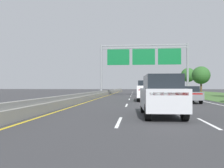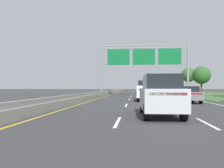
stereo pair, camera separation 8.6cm
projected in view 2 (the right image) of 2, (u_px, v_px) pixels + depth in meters
name	position (u px, v px, depth m)	size (l,w,h in m)	color
ground_plane	(143.00, 97.00, 34.09)	(220.00, 220.00, 0.00)	#333335
lane_striping	(143.00, 97.00, 33.63)	(11.96, 106.00, 0.01)	white
median_barrier_concrete	(99.00, 94.00, 34.77)	(0.60, 110.00, 0.85)	gray
overhead_sign_gantry	(144.00, 59.00, 39.29)	(15.06, 0.42, 8.89)	gray
pickup_truck_white	(146.00, 91.00, 24.87)	(2.03, 5.41, 2.20)	silver
car_red_centre_lane_sedan	(145.00, 91.00, 33.87)	(1.83, 4.40, 1.57)	maroon
car_silver_centre_lane_suv	(160.00, 95.00, 11.84)	(2.04, 4.75, 2.11)	#B2B5BA
car_grey_right_lane_sedan	(188.00, 94.00, 21.96)	(1.88, 4.42, 1.57)	slate
roadside_tree_far	(201.00, 75.00, 44.59)	(3.44, 3.44, 5.48)	#4C3823
roadside_tree_distant	(189.00, 75.00, 55.97)	(3.43, 3.43, 6.10)	#4C3823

